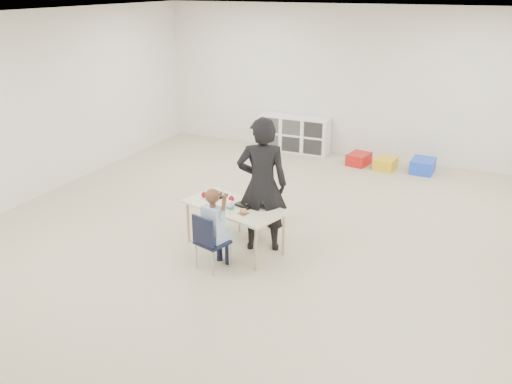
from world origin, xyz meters
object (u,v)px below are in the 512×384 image
at_px(child, 212,225).
at_px(table, 235,227).
at_px(chair_near, 213,241).
at_px(cubby_shelf, 294,134).
at_px(adult, 262,185).

bearing_deg(child, table, 105.54).
xyz_separation_m(table, child, (-0.01, -0.56, 0.26)).
xyz_separation_m(chair_near, cubby_shelf, (-0.81, 4.86, -0.00)).
relative_size(chair_near, adult, 0.41).
relative_size(cubby_shelf, adult, 0.82).
bearing_deg(adult, table, 4.31).
height_order(cubby_shelf, adult, adult).
bearing_deg(cubby_shelf, child, -80.50).
height_order(chair_near, cubby_shelf, chair_near).
bearing_deg(chair_near, child, 0.00).
bearing_deg(child, chair_near, 0.00).
bearing_deg(adult, child, 43.78).
bearing_deg(cubby_shelf, adult, -74.79).
bearing_deg(child, adult, 82.62).
height_order(table, chair_near, chair_near).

